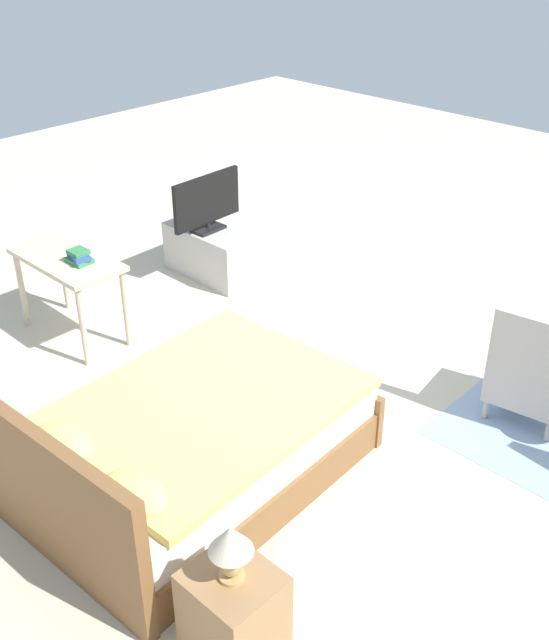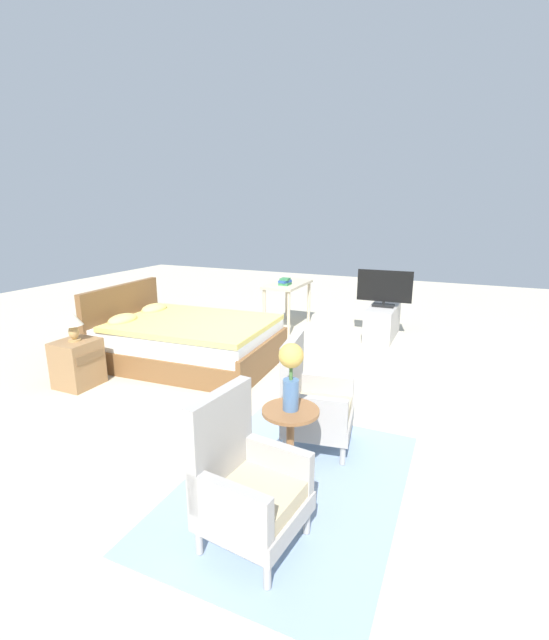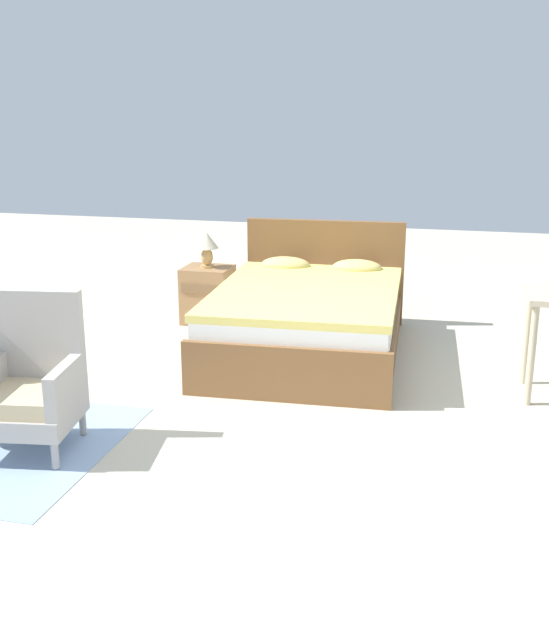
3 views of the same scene
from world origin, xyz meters
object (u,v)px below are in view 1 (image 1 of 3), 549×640
armchair_by_window_right (531,374)px  tv_stand (209,253)px  nightstand (234,614)px  vanity_desk (68,269)px  book_stack (79,257)px  table_lamp (231,545)px  bed (191,445)px  tv_flatscreen (207,202)px

armchair_by_window_right → tv_stand: bearing=0.7°
nightstand → vanity_desk: size_ratio=0.51×
armchair_by_window_right → book_stack: size_ratio=3.92×
nightstand → book_stack: (3.10, -1.22, 0.53)m
table_lamp → book_stack: bearing=-21.5°
book_stack → table_lamp: bearing=158.5°
table_lamp → vanity_desk: size_ratio=0.32×
nightstand → tv_stand: nightstand is taller
bed → book_stack: bearing=-15.3°
vanity_desk → table_lamp: bearing=159.8°
bed → table_lamp: size_ratio=6.73×
nightstand → table_lamp: table_lamp is taller
vanity_desk → armchair_by_window_right: bearing=-154.6°
armchair_by_window_right → table_lamp: 2.84m
bed → nightstand: 1.30m
nightstand → tv_stand: 4.30m
tv_stand → book_stack: size_ratio=4.09×
table_lamp → vanity_desk: 3.48m
nightstand → table_lamp: (0.00, 0.00, 0.48)m
vanity_desk → book_stack: book_stack is taller
table_lamp → vanity_desk: (3.26, -1.20, -0.11)m
armchair_by_window_right → nightstand: 2.82m
bed → nightstand: bearing=148.6°
bed → tv_stand: 3.02m
nightstand → table_lamp: 0.48m
tv_flatscreen → book_stack: size_ratio=3.49×
table_lamp → book_stack: same height
armchair_by_window_right → table_lamp: armchair_by_window_right is taller
book_stack → bed: bearing=164.7°
book_stack → nightstand: bearing=158.5°
tv_flatscreen → vanity_desk: tv_flatscreen is taller
table_lamp → tv_flatscreen: size_ratio=0.40×
nightstand → book_stack: book_stack is taller
bed → tv_stand: size_ratio=2.31×
tv_flatscreen → armchair_by_window_right: bearing=-179.3°
armchair_by_window_right → nightstand: bearing=87.4°
tv_flatscreen → book_stack: bearing=96.9°
tv_flatscreen → bed: bearing=136.0°
nightstand → tv_flatscreen: size_ratio=0.65×
nightstand → tv_stand: bearing=-40.2°
tv_stand → book_stack: (-0.19, 1.55, 0.55)m
tv_stand → tv_flatscreen: 0.54m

